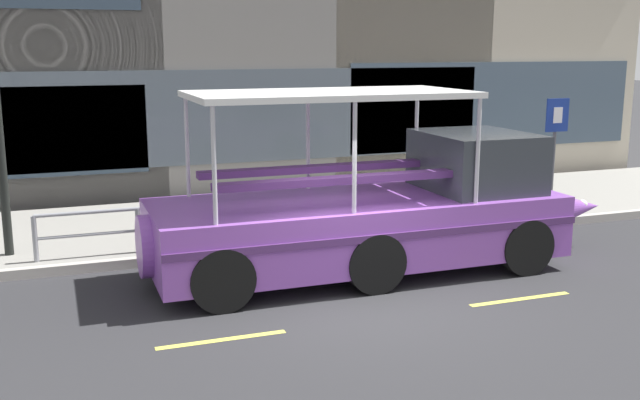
# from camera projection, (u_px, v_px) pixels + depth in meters

# --- Properties ---
(ground_plane) EXTENTS (120.00, 120.00, 0.00)m
(ground_plane) POSITION_uv_depth(u_px,v_px,m) (362.00, 302.00, 11.54)
(ground_plane) COLOR #2B2B2D
(sidewalk) EXTENTS (32.00, 4.80, 0.18)m
(sidewalk) POSITION_uv_depth(u_px,v_px,m) (264.00, 219.00, 16.67)
(sidewalk) COLOR gray
(sidewalk) RESTS_ON ground_plane
(curb_edge) EXTENTS (32.00, 0.18, 0.18)m
(curb_edge) POSITION_uv_depth(u_px,v_px,m) (299.00, 247.00, 14.38)
(curb_edge) COLOR #B2ADA3
(curb_edge) RESTS_ON ground_plane
(lane_centreline) EXTENTS (25.80, 0.12, 0.01)m
(lane_centreline) POSITION_uv_depth(u_px,v_px,m) (382.00, 318.00, 10.85)
(lane_centreline) COLOR #DBD64C
(lane_centreline) RESTS_ON ground_plane
(curb_guardrail) EXTENTS (10.77, 0.09, 0.86)m
(curb_guardrail) POSITION_uv_depth(u_px,v_px,m) (320.00, 208.00, 14.74)
(curb_guardrail) COLOR gray
(curb_guardrail) RESTS_ON sidewalk
(parking_sign) EXTENTS (0.60, 0.12, 2.57)m
(parking_sign) POSITION_uv_depth(u_px,v_px,m) (555.00, 134.00, 16.99)
(parking_sign) COLOR #4C4F54
(parking_sign) RESTS_ON sidewalk
(duck_tour_boat) EXTENTS (8.97, 2.58, 3.19)m
(duck_tour_boat) POSITION_uv_depth(u_px,v_px,m) (384.00, 212.00, 13.05)
(duck_tour_boat) COLOR purple
(duck_tour_boat) RESTS_ON ground_plane
(pedestrian_near_bow) EXTENTS (0.32, 0.38, 1.59)m
(pedestrian_near_bow) POSITION_uv_depth(u_px,v_px,m) (439.00, 173.00, 16.47)
(pedestrian_near_bow) COLOR #47423D
(pedestrian_near_bow) RESTS_ON sidewalk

